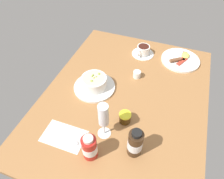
# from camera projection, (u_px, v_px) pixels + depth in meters

# --- Properties ---
(ground_plane) EXTENTS (1.10, 0.84, 0.03)m
(ground_plane) POSITION_uv_depth(u_px,v_px,m) (125.00, 98.00, 1.08)
(ground_plane) COLOR #9E6B3D
(porridge_bowl) EXTENTS (0.23, 0.23, 0.08)m
(porridge_bowl) POSITION_uv_depth(u_px,v_px,m) (94.00, 83.00, 1.08)
(porridge_bowl) COLOR white
(porridge_bowl) RESTS_ON ground_plane
(cutlery_setting) EXTENTS (0.12, 0.19, 0.01)m
(cutlery_setting) POSITION_uv_depth(u_px,v_px,m) (65.00, 136.00, 0.90)
(cutlery_setting) COLOR white
(cutlery_setting) RESTS_ON ground_plane
(coffee_cup) EXTENTS (0.14, 0.14, 0.06)m
(coffee_cup) POSITION_uv_depth(u_px,v_px,m) (143.00, 51.00, 1.29)
(coffee_cup) COLOR white
(coffee_cup) RESTS_ON ground_plane
(creamer_jug) EXTENTS (0.05, 0.05, 0.05)m
(creamer_jug) POSITION_uv_depth(u_px,v_px,m) (137.00, 74.00, 1.15)
(creamer_jug) COLOR white
(creamer_jug) RESTS_ON ground_plane
(wine_glass) EXTENTS (0.06, 0.06, 0.20)m
(wine_glass) POSITION_uv_depth(u_px,v_px,m) (103.00, 117.00, 0.82)
(wine_glass) COLOR white
(wine_glass) RESTS_ON ground_plane
(jam_jar) EXTENTS (0.06, 0.06, 0.05)m
(jam_jar) POSITION_uv_depth(u_px,v_px,m) (125.00, 118.00, 0.94)
(jam_jar) COLOR #40290B
(jam_jar) RESTS_ON ground_plane
(sauce_bottle_red) EXTENTS (0.06, 0.06, 0.14)m
(sauce_bottle_red) POSITION_uv_depth(u_px,v_px,m) (90.00, 147.00, 0.80)
(sauce_bottle_red) COLOR #B21E19
(sauce_bottle_red) RESTS_ON ground_plane
(sauce_bottle_brown) EXTENTS (0.06, 0.06, 0.15)m
(sauce_bottle_brown) POSITION_uv_depth(u_px,v_px,m) (135.00, 143.00, 0.80)
(sauce_bottle_brown) COLOR #382314
(sauce_bottle_brown) RESTS_ON ground_plane
(breakfast_plate) EXTENTS (0.24, 0.24, 0.04)m
(breakfast_plate) POSITION_uv_depth(u_px,v_px,m) (181.00, 60.00, 1.26)
(breakfast_plate) COLOR white
(breakfast_plate) RESTS_ON ground_plane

